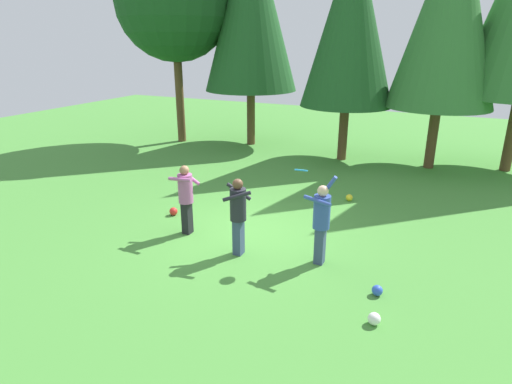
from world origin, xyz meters
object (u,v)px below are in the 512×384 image
object	(u,v)px
frisbee	(301,170)
tree_far_left	(174,2)
person_catcher	(238,210)
ball_red	(173,211)
person_bystander	(186,194)
tree_left	(251,4)
tree_center	(351,20)
ball_white	(374,319)
tree_right	(450,9)
person_thrower	(321,218)
ball_blue	(377,290)
ball_yellow	(349,198)

from	to	relation	value
frisbee	tree_far_left	size ratio (longest dim) A/B	0.03
person_catcher	tree_far_left	xyz separation A→B (m)	(-7.26, 8.56, 4.77)
person_catcher	frisbee	bearing A→B (deg)	-0.00
ball_red	person_bystander	bearing A→B (deg)	-38.90
tree_left	person_bystander	bearing A→B (deg)	-73.71
ball_red	tree_far_left	bearing A→B (deg)	122.69
tree_center	tree_far_left	xyz separation A→B (m)	(-7.30, 0.02, 0.81)
ball_white	tree_right	xyz separation A→B (m)	(0.06, 10.01, 5.14)
person_thrower	tree_center	world-z (taller)	tree_center
tree_right	tree_center	world-z (taller)	tree_right
ball_red	tree_right	size ratio (longest dim) A/B	0.03
ball_white	person_thrower	bearing A→B (deg)	131.50
ball_white	tree_left	distance (m)	14.02
ball_blue	tree_left	bearing A→B (deg)	126.48
frisbee	ball_blue	bearing A→B (deg)	-24.77
ball_red	ball_yellow	world-z (taller)	ball_red
ball_blue	tree_left	size ratio (longest dim) A/B	0.02
person_catcher	tree_left	xyz separation A→B (m)	(-4.19, 9.35, 4.66)
person_catcher	person_bystander	world-z (taller)	person_catcher
person_bystander	ball_red	world-z (taller)	person_bystander
ball_red	tree_far_left	world-z (taller)	tree_far_left
frisbee	tree_right	xyz separation A→B (m)	(1.98, 8.29, 3.34)
frisbee	tree_center	bearing A→B (deg)	98.05
frisbee	tree_far_left	bearing A→B (deg)	136.22
tree_center	tree_far_left	size ratio (longest dim) A/B	0.97
person_thrower	person_bystander	size ratio (longest dim) A/B	1.11
ball_red	ball_white	size ratio (longest dim) A/B	1.01
ball_red	tree_left	size ratio (longest dim) A/B	0.02
person_catcher	ball_yellow	size ratio (longest dim) A/B	8.67
frisbee	tree_left	bearing A→B (deg)	121.18
person_thrower	tree_far_left	bearing A→B (deg)	-29.55
tree_left	tree_center	xyz separation A→B (m)	(4.23, -0.80, -0.70)
ball_yellow	tree_right	world-z (taller)	tree_right
ball_red	tree_center	bearing A→B (deg)	70.72
frisbee	tree_far_left	world-z (taller)	tree_far_left
person_bystander	tree_far_left	distance (m)	11.02
person_bystander	frisbee	size ratio (longest dim) A/B	5.89
ball_yellow	ball_blue	bearing A→B (deg)	-70.60
ball_blue	tree_right	bearing A→B (deg)	88.96
tree_center	person_bystander	bearing A→B (deg)	-101.31
frisbee	tree_center	world-z (taller)	tree_center
frisbee	ball_white	bearing A→B (deg)	-41.82
ball_yellow	tree_left	distance (m)	9.42
ball_red	tree_right	bearing A→B (deg)	53.04
person_bystander	frisbee	distance (m)	2.92
person_catcher	ball_white	xyz separation A→B (m)	(3.11, -1.25, -0.90)
ball_red	tree_left	xyz separation A→B (m)	(-1.66, 8.16, 5.56)
person_thrower	frisbee	bearing A→B (deg)	-0.00
tree_left	tree_center	bearing A→B (deg)	-10.75
person_catcher	tree_far_left	distance (m)	12.20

